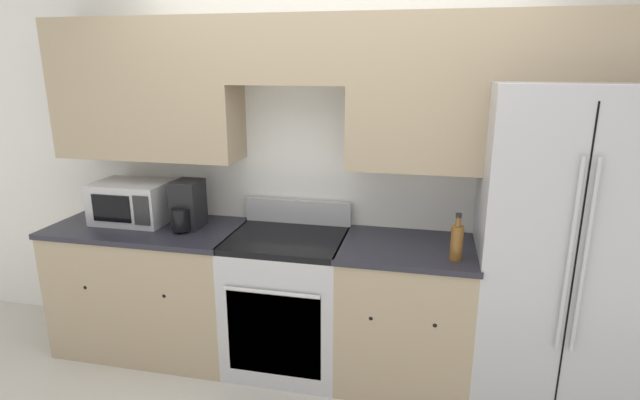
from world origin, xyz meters
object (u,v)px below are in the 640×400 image
Objects in this scene: oven_range at (288,300)px; refrigerator at (557,249)px; bottle at (457,241)px; microwave at (133,202)px.

refrigerator is (1.58, 0.05, 0.47)m from oven_range.
oven_range is 1.17m from bottle.
microwave is 2.14m from bottle.
microwave is at bearing 176.46° from oven_range.
refrigerator is 0.61m from bottle.
oven_range is at bearing 171.18° from bottle.
refrigerator reaches higher than oven_range.
refrigerator reaches higher than bottle.
bottle is at bearing -159.41° from refrigerator.
microwave is at bearing 173.91° from bottle.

